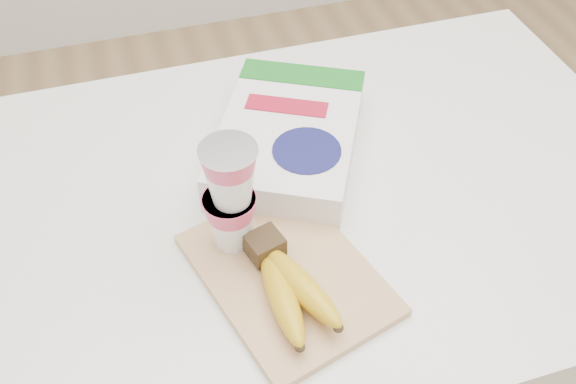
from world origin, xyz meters
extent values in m
cube|color=silver|center=(0.00, 0.00, 0.45)|extent=(1.20, 0.80, 0.90)
cube|color=tan|center=(-0.08, -0.16, 0.91)|extent=(0.29, 0.34, 0.01)
cube|color=#382816|center=(-0.11, -0.12, 0.94)|extent=(0.06, 0.06, 0.03)
ellipsoid|color=gold|center=(-0.11, -0.21, 0.93)|extent=(0.04, 0.17, 0.05)
sphere|color=#382816|center=(-0.11, -0.29, 0.93)|extent=(0.01, 0.01, 0.01)
ellipsoid|color=gold|center=(-0.08, -0.20, 0.94)|extent=(0.09, 0.18, 0.05)
sphere|color=#382816|center=(-0.05, -0.28, 0.94)|extent=(0.01, 0.01, 0.01)
cylinder|color=silver|center=(-0.14, -0.08, 1.10)|extent=(0.08, 0.08, 0.00)
cube|color=white|center=(-0.01, 0.09, 0.93)|extent=(0.34, 0.39, 0.07)
cube|color=#197120|center=(0.05, 0.21, 0.97)|extent=(0.22, 0.15, 0.00)
cylinder|color=#14164E|center=(0.00, 0.02, 0.97)|extent=(0.15, 0.15, 0.00)
cube|color=#A7132A|center=(0.00, 0.13, 0.97)|extent=(0.14, 0.10, 0.00)
camera|label=1|loc=(-0.24, -0.68, 1.65)|focal=40.00mm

